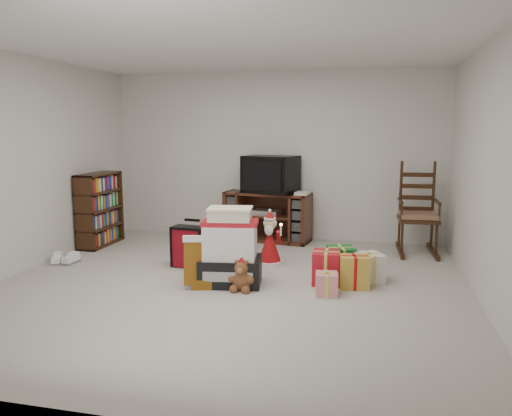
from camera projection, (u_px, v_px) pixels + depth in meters
The scene contains 13 objects.
room at pixel (227, 169), 5.11m from camera, with size 5.01×5.01×2.51m.
tv_stand at pixel (267, 217), 7.42m from camera, with size 1.32×0.62×0.72m.
bookshelf at pixel (100, 211), 7.12m from camera, with size 0.28×0.85×1.04m.
rocking_chair at pixel (417, 220), 6.72m from camera, with size 0.55×0.86×1.27m.
gift_pile at pixel (230, 252), 5.33m from camera, with size 0.71×0.56×0.81m.
red_suitcase at pixel (189, 247), 6.00m from camera, with size 0.40×0.25×0.58m.
stocking at pixel (194, 262), 5.20m from camera, with size 0.26×0.11×0.57m, color #0C6D13, non-canonical shape.
teddy_bear at pixel (242, 277), 5.14m from camera, with size 0.22×0.19×0.32m.
santa_figurine at pixel (270, 244), 6.14m from camera, with size 0.33×0.31×0.67m.
mrs_claus_figurine at pixel (211, 240), 6.42m from camera, with size 0.31×0.29×0.63m.
sneaker_pair at pixel (64, 260), 6.19m from camera, with size 0.33×0.28×0.09m.
gift_cluster at pixel (341, 271), 5.36m from camera, with size 0.81×0.92×0.28m.
crt_television at pixel (271, 174), 7.31m from camera, with size 0.86×0.72×0.54m.
Camera 1 is at (1.46, -4.90, 1.66)m, focal length 35.00 mm.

